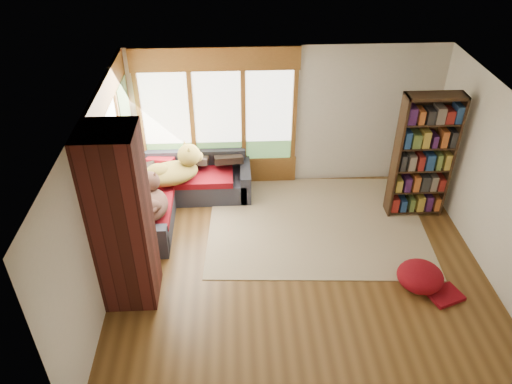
# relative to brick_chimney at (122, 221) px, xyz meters

# --- Properties ---
(floor) EXTENTS (5.50, 5.50, 0.00)m
(floor) POSITION_rel_brick_chimney_xyz_m (2.40, 0.35, -1.30)
(floor) COLOR #523416
(floor) RESTS_ON ground
(ceiling) EXTENTS (5.50, 5.50, 0.00)m
(ceiling) POSITION_rel_brick_chimney_xyz_m (2.40, 0.35, 1.30)
(ceiling) COLOR white
(wall_back) EXTENTS (5.50, 0.04, 2.60)m
(wall_back) POSITION_rel_brick_chimney_xyz_m (2.40, 2.85, 0.00)
(wall_back) COLOR silver
(wall_back) RESTS_ON ground
(wall_front) EXTENTS (5.50, 0.04, 2.60)m
(wall_front) POSITION_rel_brick_chimney_xyz_m (2.40, -2.15, 0.00)
(wall_front) COLOR silver
(wall_front) RESTS_ON ground
(wall_left) EXTENTS (0.04, 5.00, 2.60)m
(wall_left) POSITION_rel_brick_chimney_xyz_m (-0.35, 0.35, 0.00)
(wall_left) COLOR silver
(wall_left) RESTS_ON ground
(wall_right) EXTENTS (0.04, 5.00, 2.60)m
(wall_right) POSITION_rel_brick_chimney_xyz_m (5.15, 0.35, 0.00)
(wall_right) COLOR silver
(wall_right) RESTS_ON ground
(windows_back) EXTENTS (2.82, 0.10, 1.90)m
(windows_back) POSITION_rel_brick_chimney_xyz_m (1.20, 2.82, 0.05)
(windows_back) COLOR brown
(windows_back) RESTS_ON wall_back
(windows_left) EXTENTS (0.10, 2.62, 1.90)m
(windows_left) POSITION_rel_brick_chimney_xyz_m (-0.32, 1.55, 0.05)
(windows_left) COLOR brown
(windows_left) RESTS_ON wall_left
(roller_blind) EXTENTS (0.03, 0.72, 0.90)m
(roller_blind) POSITION_rel_brick_chimney_xyz_m (-0.29, 2.38, 0.45)
(roller_blind) COLOR #607F51
(roller_blind) RESTS_ON wall_left
(brick_chimney) EXTENTS (0.70, 0.70, 2.60)m
(brick_chimney) POSITION_rel_brick_chimney_xyz_m (0.00, 0.00, 0.00)
(brick_chimney) COLOR #471914
(brick_chimney) RESTS_ON ground
(sectional_sofa) EXTENTS (2.20, 2.20, 0.80)m
(sectional_sofa) POSITION_rel_brick_chimney_xyz_m (0.45, 2.05, -1.00)
(sectional_sofa) COLOR #262730
(sectional_sofa) RESTS_ON ground
(area_rug) EXTENTS (3.74, 2.94, 0.01)m
(area_rug) POSITION_rel_brick_chimney_xyz_m (2.82, 1.46, -1.29)
(area_rug) COLOR beige
(area_rug) RESTS_ON ground
(bookshelf) EXTENTS (0.94, 0.31, 2.18)m
(bookshelf) POSITION_rel_brick_chimney_xyz_m (4.54, 1.72, -0.21)
(bookshelf) COLOR #321F10
(bookshelf) RESTS_ON ground
(pouf) EXTENTS (0.87, 0.87, 0.36)m
(pouf) POSITION_rel_brick_chimney_xyz_m (4.08, -0.07, -1.11)
(pouf) COLOR maroon
(pouf) RESTS_ON area_rug
(dog_tan) EXTENTS (1.14, 0.93, 0.56)m
(dog_tan) POSITION_rel_brick_chimney_xyz_m (0.45, 2.15, -0.48)
(dog_tan) COLOR olive
(dog_tan) RESTS_ON sectional_sofa
(dog_brindle) EXTENTS (0.62, 0.92, 0.48)m
(dog_brindle) POSITION_rel_brick_chimney_xyz_m (0.14, 1.33, -0.53)
(dog_brindle) COLOR #331D17
(dog_brindle) RESTS_ON sectional_sofa
(throw_pillows) EXTENTS (1.98, 1.68, 0.45)m
(throw_pillows) POSITION_rel_brick_chimney_xyz_m (0.48, 2.20, -0.50)
(throw_pillows) COLOR black
(throw_pillows) RESTS_ON sectional_sofa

